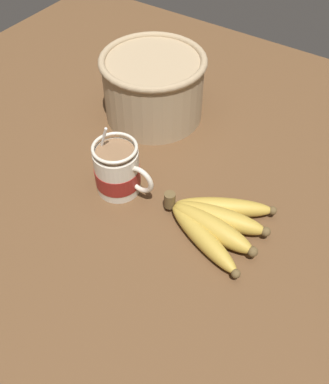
{
  "coord_description": "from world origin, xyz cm",
  "views": [
    {
      "loc": [
        32.76,
        -38.23,
        62.05
      ],
      "look_at": [
        5.59,
        2.84,
        7.53
      ],
      "focal_mm": 40.0,
      "sensor_mm": 36.0,
      "label": 1
    }
  ],
  "objects": [
    {
      "name": "table",
      "position": [
        0.0,
        0.0,
        1.5
      ],
      "size": [
        137.32,
        137.32,
        3.0
      ],
      "color": "brown",
      "rests_on": "ground"
    },
    {
      "name": "banana_bunch",
      "position": [
        15.18,
        3.82,
        4.83
      ],
      "size": [
        18.62,
        17.88,
        4.2
      ],
      "color": "brown",
      "rests_on": "table"
    },
    {
      "name": "coffee_mug",
      "position": [
        -4.26,
        2.48,
        7.57
      ],
      "size": [
        13.57,
        8.28,
        13.7
      ],
      "color": "beige",
      "rests_on": "table"
    },
    {
      "name": "woven_basket",
      "position": [
        -11.55,
        24.53,
        10.4
      ],
      "size": [
        22.03,
        22.03,
        14.09
      ],
      "color": "tan",
      "rests_on": "table"
    }
  ]
}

